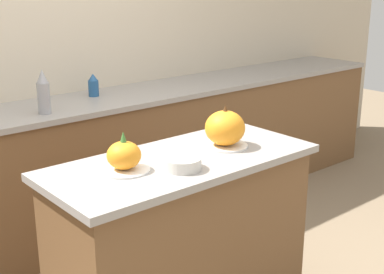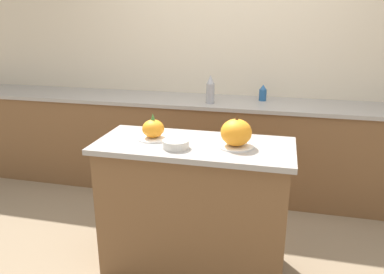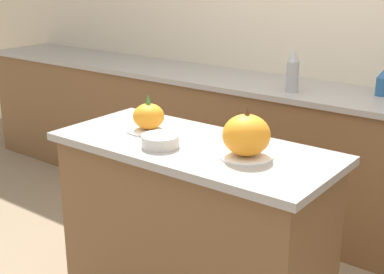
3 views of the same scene
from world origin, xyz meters
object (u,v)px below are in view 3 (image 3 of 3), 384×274
Objects in this scene: pumpkin_cake_left at (149,118)px; pumpkin_cake_right at (247,136)px; bottle_tall at (293,71)px; bottle_short at (382,83)px; mixing_bowl at (160,141)px.

pumpkin_cake_right is (0.55, -0.03, 0.03)m from pumpkin_cake_left.
bottle_tall reaches higher than pumpkin_cake_right.
pumpkin_cake_left is 1.48m from bottle_short.
mixing_bowl is (0.20, -0.15, -0.03)m from pumpkin_cake_left.
bottle_tall reaches higher than pumpkin_cake_left.
pumpkin_cake_right is 1.44× the size of bottle_short.
mixing_bowl is at bearing -161.97° from pumpkin_cake_right.
bottle_tall is at bearing 108.55° from pumpkin_cake_right.
bottle_tall is (0.17, 1.11, 0.07)m from pumpkin_cake_left.
bottle_tall is at bearing -153.85° from bottle_short.
bottle_tall reaches higher than mixing_bowl.
pumpkin_cake_right is 0.84× the size of bottle_tall.
pumpkin_cake_left is 1.41× the size of bottle_short.
pumpkin_cake_right reaches higher than mixing_bowl.
pumpkin_cake_left reaches higher than bottle_short.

